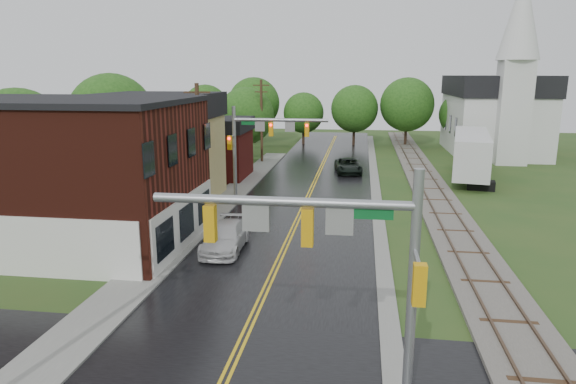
% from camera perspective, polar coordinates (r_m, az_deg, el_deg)
% --- Properties ---
extents(main_road, '(10.00, 90.00, 0.02)m').
position_cam_1_polar(main_road, '(42.61, 2.47, -0.02)').
color(main_road, black).
rests_on(main_road, ground).
extents(curb_right, '(0.80, 70.00, 0.12)m').
position_cam_1_polar(curb_right, '(47.32, 9.61, 1.12)').
color(curb_right, gray).
rests_on(curb_right, ground).
extents(sidewalk_left, '(2.40, 50.00, 0.12)m').
position_cam_1_polar(sidewalk_left, '(38.95, -7.40, -1.37)').
color(sidewalk_left, gray).
rests_on(sidewalk_left, ground).
extents(brick_building, '(14.30, 10.30, 8.30)m').
position_cam_1_polar(brick_building, '(31.58, -23.65, 1.99)').
color(brick_building, '#45170E').
rests_on(brick_building, ground).
extents(yellow_house, '(8.00, 7.00, 6.40)m').
position_cam_1_polar(yellow_house, '(40.76, -13.68, 3.61)').
color(yellow_house, tan).
rests_on(yellow_house, ground).
extents(darkred_building, '(7.00, 6.00, 4.40)m').
position_cam_1_polar(darkred_building, '(48.98, -8.65, 4.17)').
color(darkred_building, '#3F0F0C').
rests_on(darkred_building, ground).
extents(church, '(10.40, 18.40, 20.00)m').
position_cam_1_polar(church, '(67.08, 22.18, 8.83)').
color(church, silver).
rests_on(church, ground).
extents(railroad, '(3.20, 80.00, 0.30)m').
position_cam_1_polar(railroad, '(47.65, 15.15, 1.05)').
color(railroad, '#59544C').
rests_on(railroad, ground).
extents(traffic_signal_near, '(7.34, 0.30, 7.20)m').
position_cam_1_polar(traffic_signal_near, '(14.11, 5.22, -6.13)').
color(traffic_signal_near, gray).
rests_on(traffic_signal_near, ground).
extents(traffic_signal_far, '(7.34, 0.43, 7.20)m').
position_cam_1_polar(traffic_signal_far, '(39.33, -2.97, 6.24)').
color(traffic_signal_far, gray).
rests_on(traffic_signal_far, ground).
extents(utility_pole_b, '(1.80, 0.28, 9.00)m').
position_cam_1_polar(utility_pole_b, '(35.39, -9.85, 4.90)').
color(utility_pole_b, '#382616').
rests_on(utility_pole_b, ground).
extents(utility_pole_c, '(1.80, 0.28, 9.00)m').
position_cam_1_polar(utility_pole_c, '(56.59, -2.96, 8.04)').
color(utility_pole_c, '#382616').
rests_on(utility_pole_c, ground).
extents(tree_left_a, '(6.80, 6.80, 8.67)m').
position_cam_1_polar(tree_left_a, '(41.20, -27.54, 5.30)').
color(tree_left_a, black).
rests_on(tree_left_a, ground).
extents(tree_left_b, '(7.60, 7.60, 9.69)m').
position_cam_1_polar(tree_left_b, '(48.63, -18.84, 7.74)').
color(tree_left_b, black).
rests_on(tree_left_b, ground).
extents(tree_left_c, '(6.00, 6.00, 7.65)m').
position_cam_1_polar(tree_left_c, '(54.51, -11.15, 7.40)').
color(tree_left_c, black).
rests_on(tree_left_c, ground).
extents(tree_left_e, '(6.40, 6.40, 8.16)m').
position_cam_1_polar(tree_left_e, '(58.86, -4.58, 8.29)').
color(tree_left_e, black).
rests_on(tree_left_e, ground).
extents(suv_dark, '(3.07, 5.44, 1.43)m').
position_cam_1_polar(suv_dark, '(51.03, 6.70, 2.89)').
color(suv_dark, black).
rests_on(suv_dark, ground).
extents(pickup_white, '(2.18, 5.13, 1.48)m').
position_cam_1_polar(pickup_white, '(28.76, -6.95, -5.02)').
color(pickup_white, silver).
rests_on(pickup_white, ground).
extents(semi_trailer, '(5.29, 13.98, 4.22)m').
position_cam_1_polar(semi_trailer, '(50.87, 19.65, 4.20)').
color(semi_trailer, black).
rests_on(semi_trailer, ground).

